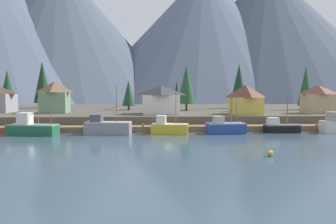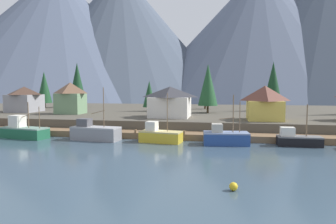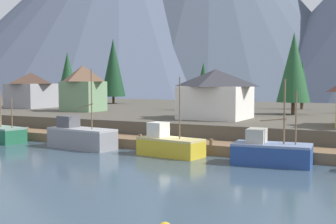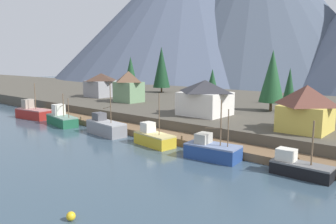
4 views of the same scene
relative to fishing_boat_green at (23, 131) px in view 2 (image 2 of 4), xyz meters
name	(u,v)px [view 2 (image 2 of 4)]	position (x,y,z in m)	size (l,w,h in m)	color
ground_plane	(178,127)	(22.69, 22.25, -1.70)	(400.00, 400.00, 1.00)	#384C5B
dock	(162,135)	(22.69, 4.24, -0.70)	(80.00, 4.00, 1.60)	brown
shoreline_bank	(185,115)	(22.69, 34.25, 0.05)	(400.00, 56.00, 2.50)	#4C473D
mountain_west_peak	(58,37)	(-69.54, 129.70, 38.78)	(160.20, 160.20, 79.95)	#4C566B
mountain_central_peak	(121,36)	(-33.16, 144.20, 40.48)	(141.75, 141.75, 83.35)	#475160
mountain_east_peak	(259,35)	(54.12, 156.80, 40.43)	(156.50, 156.50, 83.26)	slate
mountain_far_ridge	(330,31)	(95.11, 155.50, 41.70)	(163.40, 163.40, 85.80)	#475160
fishing_boat_green	(23,131)	(0.00, 0.00, 0.00)	(8.56, 4.24, 6.00)	#1E5B3D
fishing_boat_grey	(95,132)	(12.61, 0.27, 0.02)	(8.04, 3.70, 8.42)	gray
fishing_boat_yellow	(160,135)	(23.21, 0.35, -0.15)	(6.64, 3.55, 7.56)	gold
fishing_boat_blue	(225,137)	(33.08, 0.21, -0.11)	(6.80, 3.73, 7.32)	navy
fishing_boat_black	(297,139)	(43.29, 1.01, -0.26)	(6.02, 2.25, 6.00)	black
house_yellow	(265,103)	(40.07, 12.06, 4.49)	(6.31, 6.46, 6.23)	gold
house_green	(70,98)	(-1.23, 18.17, 4.91)	(6.02, 4.96, 7.06)	#6B8E66
house_white	(170,102)	(22.27, 14.41, 4.41)	(8.09, 7.33, 6.09)	silver
house_grey	(25,99)	(-15.00, 21.16, 4.43)	(6.75, 7.28, 6.13)	gray
conifer_near_left	(77,83)	(-10.82, 40.13, 8.73)	(5.04, 5.04, 13.38)	#4C3823
conifer_mid_left	(273,84)	(44.96, 35.46, 8.09)	(4.78, 4.78, 12.44)	#4C3823
conifer_mid_right	(149,94)	(14.44, 28.69, 5.60)	(3.29, 3.29, 7.59)	#4C3823
conifer_back_left	(205,92)	(27.71, 38.96, 5.89)	(2.41, 2.41, 7.89)	#4C3823
conifer_back_right	(44,87)	(-18.45, 34.87, 7.31)	(4.16, 4.16, 10.56)	#4C3823
conifer_centre	(208,85)	(29.10, 26.27, 7.83)	(4.60, 4.60, 11.37)	#4C3823
channel_buoy	(233,186)	(33.68, -19.94, -0.85)	(0.70, 0.70, 0.70)	gold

